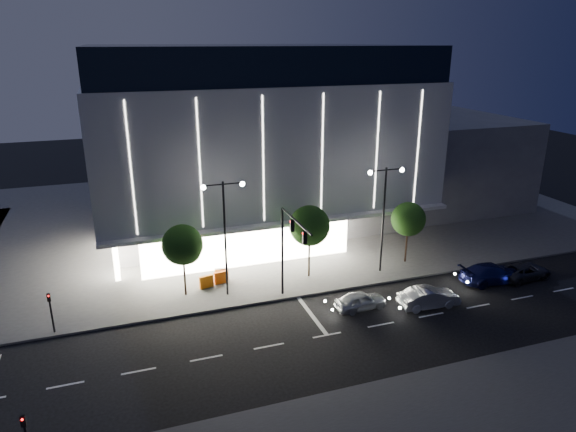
# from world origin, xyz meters

# --- Properties ---
(ground) EXTENTS (160.00, 160.00, 0.00)m
(ground) POSITION_xyz_m (0.00, 0.00, 0.00)
(ground) COLOR black
(ground) RESTS_ON ground
(sidewalk_museum) EXTENTS (70.00, 40.00, 0.15)m
(sidewalk_museum) POSITION_xyz_m (5.00, 24.00, 0.07)
(sidewalk_museum) COLOR #474747
(sidewalk_museum) RESTS_ON ground
(sidewalk_near) EXTENTS (70.00, 10.00, 0.15)m
(sidewalk_near) POSITION_xyz_m (5.00, -12.00, 0.07)
(sidewalk_near) COLOR #474747
(sidewalk_near) RESTS_ON ground
(museum) EXTENTS (30.00, 25.80, 18.00)m
(museum) POSITION_xyz_m (2.98, 22.31, 9.27)
(museum) COLOR #4C4C51
(museum) RESTS_ON ground
(annex_building) EXTENTS (16.00, 20.00, 10.00)m
(annex_building) POSITION_xyz_m (26.00, 24.00, 5.00)
(annex_building) COLOR #4C4C51
(annex_building) RESTS_ON ground
(traffic_mast) EXTENTS (0.33, 5.89, 7.07)m
(traffic_mast) POSITION_xyz_m (1.00, 3.34, 5.03)
(traffic_mast) COLOR black
(traffic_mast) RESTS_ON ground
(street_lamp_west) EXTENTS (3.16, 0.36, 9.00)m
(street_lamp_west) POSITION_xyz_m (-3.00, 6.00, 5.96)
(street_lamp_west) COLOR black
(street_lamp_west) RESTS_ON ground
(street_lamp_east) EXTENTS (3.16, 0.36, 9.00)m
(street_lamp_east) POSITION_xyz_m (10.00, 6.00, 5.96)
(street_lamp_east) COLOR black
(street_lamp_east) RESTS_ON ground
(ped_signal_far) EXTENTS (0.22, 0.24, 3.00)m
(ped_signal_far) POSITION_xyz_m (-15.00, 4.50, 1.89)
(ped_signal_far) COLOR black
(ped_signal_far) RESTS_ON ground
(tree_left) EXTENTS (3.02, 3.02, 5.72)m
(tree_left) POSITION_xyz_m (-5.97, 7.02, 4.03)
(tree_left) COLOR black
(tree_left) RESTS_ON ground
(tree_mid) EXTENTS (3.25, 3.25, 6.15)m
(tree_mid) POSITION_xyz_m (4.03, 7.02, 4.33)
(tree_mid) COLOR black
(tree_mid) RESTS_ON ground
(tree_right) EXTENTS (2.91, 2.91, 5.51)m
(tree_right) POSITION_xyz_m (13.03, 7.02, 3.88)
(tree_right) COLOR black
(tree_right) RESTS_ON ground
(car_lead) EXTENTS (3.91, 1.77, 1.30)m
(car_lead) POSITION_xyz_m (5.66, 0.98, 0.65)
(car_lead) COLOR silver
(car_lead) RESTS_ON ground
(car_second) EXTENTS (4.57, 1.80, 1.48)m
(car_second) POSITION_xyz_m (10.49, -0.35, 0.74)
(car_second) COLOR silver
(car_second) RESTS_ON ground
(car_third) EXTENTS (5.48, 2.50, 1.55)m
(car_third) POSITION_xyz_m (17.56, 1.43, 0.78)
(car_third) COLOR #151850
(car_third) RESTS_ON ground
(car_fourth) EXTENTS (4.70, 2.41, 1.27)m
(car_fourth) POSITION_xyz_m (20.50, 1.16, 0.63)
(car_fourth) COLOR #323237
(car_fourth) RESTS_ON ground
(barrier_a) EXTENTS (1.12, 0.38, 1.00)m
(barrier_a) POSITION_xyz_m (-3.07, 8.00, 0.65)
(barrier_a) COLOR #FF610E
(barrier_a) RESTS_ON sidewalk_museum
(barrier_b) EXTENTS (1.12, 0.35, 1.00)m
(barrier_b) POSITION_xyz_m (-2.89, 8.59, 0.65)
(barrier_b) COLOR silver
(barrier_b) RESTS_ON sidewalk_museum
(barrier_c) EXTENTS (1.13, 0.50, 1.00)m
(barrier_c) POSITION_xyz_m (-4.30, 7.61, 0.65)
(barrier_c) COLOR orange
(barrier_c) RESTS_ON sidewalk_museum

